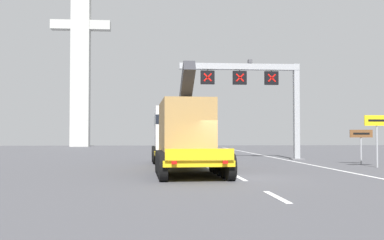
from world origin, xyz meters
TOP-DOWN VIEW (x-y plane):
  - ground at (0.00, 0.00)m, footprint 112.00×112.00m
  - lane_markings at (0.33, 26.10)m, footprint 0.20×66.80m
  - edge_line_right at (6.20, 12.00)m, footprint 0.20×63.00m
  - overhead_lane_gantry at (4.31, 13.42)m, footprint 9.19×0.90m
  - heavy_haul_truck_yellow at (-1.87, 6.02)m, footprint 3.45×14.14m
  - exit_sign_yellow at (9.20, 5.18)m, footprint 1.49×0.15m
  - tourist_info_sign_brown at (9.48, 7.75)m, footprint 1.46×0.15m
  - bridge_pylon_distant at (-14.77, 50.36)m, footprint 9.00×2.00m

SIDE VIEW (x-z plane):
  - ground at x=0.00m, z-range 0.00..0.00m
  - edge_line_right at x=6.20m, z-range 0.00..0.01m
  - lane_markings at x=0.33m, z-range 0.00..0.01m
  - tourist_info_sign_brown at x=9.48m, z-range 0.56..2.71m
  - heavy_haul_truck_yellow at x=-1.87m, z-range -0.66..4.64m
  - exit_sign_yellow at x=9.20m, z-range 0.76..3.71m
  - overhead_lane_gantry at x=4.31m, z-range 1.87..9.28m
  - bridge_pylon_distant at x=-14.77m, z-range 0.39..30.42m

